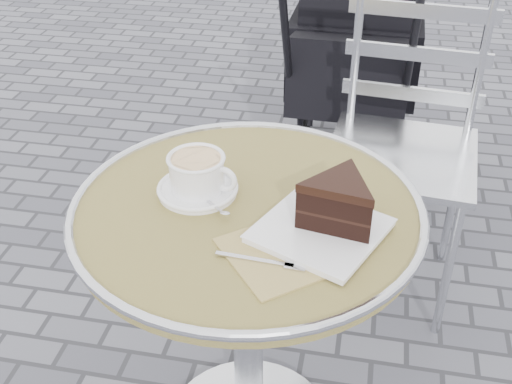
% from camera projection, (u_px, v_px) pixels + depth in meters
% --- Properties ---
extents(cafe_table, '(0.72, 0.72, 0.74)m').
position_uv_depth(cafe_table, '(248.00, 269.00, 1.38)').
color(cafe_table, silver).
rests_on(cafe_table, ground).
extents(cappuccino_set, '(0.17, 0.17, 0.08)m').
position_uv_depth(cappuccino_set, '(198.00, 177.00, 1.31)').
color(cappuccino_set, white).
rests_on(cappuccino_set, cafe_table).
extents(cake_plate_set, '(0.35, 0.34, 0.12)m').
position_uv_depth(cake_plate_set, '(333.00, 209.00, 1.19)').
color(cake_plate_set, tan).
rests_on(cake_plate_set, cafe_table).
extents(bistro_chair, '(0.47, 0.47, 0.97)m').
position_uv_depth(bistro_chair, '(409.00, 111.00, 1.94)').
color(bistro_chair, silver).
rests_on(bistro_chair, ground).
extents(baby_stroller, '(0.49, 1.01, 1.05)m').
position_uv_depth(baby_stroller, '(353.00, 64.00, 2.56)').
color(baby_stroller, black).
rests_on(baby_stroller, ground).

